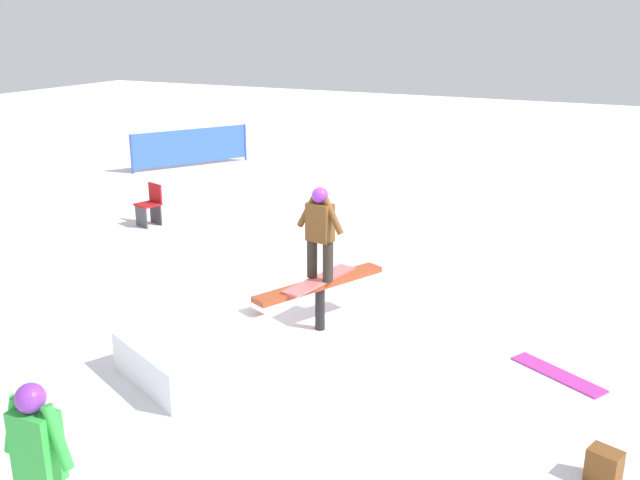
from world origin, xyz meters
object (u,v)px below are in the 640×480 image
Objects in this scene: rail_feature at (320,289)px; bystander_green at (39,463)px; folding_chair at (150,206)px; main_rider_on_rail at (320,235)px; backpack_on_snow at (604,466)px; loose_snowboard_magenta at (558,374)px.

bystander_green is at bearing -156.15° from rail_feature.
main_rider_on_rail is at bearing -11.90° from folding_chair.
backpack_on_snow is at bearing -105.26° from main_rider_on_rail.
rail_feature is 1.47× the size of main_rider_on_rail.
backpack_on_snow is at bearing -91.71° from rail_feature.
loose_snowboard_magenta is at bearing -64.47° from rail_feature.
backpack_on_snow is (-1.92, -3.97, -1.23)m from main_rider_on_rail.
main_rider_on_rail is 1.60× the size of folding_chair.
main_rider_on_rail is at bearing 0.00° from rail_feature.
rail_feature is 1.65× the size of loose_snowboard_magenta.
bystander_green is 1.27× the size of loose_snowboard_magenta.
loose_snowboard_magenta is at bearing -78.02° from main_rider_on_rail.
backpack_on_snow is (-2.00, -0.71, 0.16)m from loose_snowboard_magenta.
folding_chair is (3.14, 5.54, -0.20)m from rail_feature.
folding_chair is at bearing 9.50° from loose_snowboard_magenta.
main_rider_on_rail is 4.15× the size of backpack_on_snow.
main_rider_on_rail reaches higher than backpack_on_snow.
loose_snowboard_magenta is at bearing -1.56° from folding_chair.
main_rider_on_rail reaches higher than rail_feature.
bystander_green reaches higher than backpack_on_snow.
main_rider_on_rail is 6.45m from folding_chair.
folding_chair is 10.78m from backpack_on_snow.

